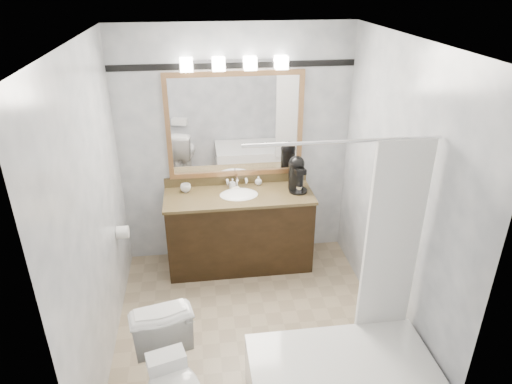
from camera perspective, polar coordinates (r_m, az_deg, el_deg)
room at (r=3.60m, az=-0.65°, el=-1.70°), size 2.42×2.62×2.52m
vanity at (r=4.88m, az=-2.08°, el=-4.59°), size 1.53×0.58×0.97m
mirror at (r=4.69m, az=-2.62°, el=8.28°), size 1.40×0.04×1.10m
vanity_light_bar at (r=4.48m, az=-2.72°, el=15.80°), size 1.02×0.14×0.12m
accent_stripe at (r=4.55m, az=-2.79°, el=15.54°), size 2.40×0.01×0.06m
bathtub at (r=3.61m, az=10.79°, el=-21.74°), size 1.30×0.75×1.96m
tp_roll at (r=4.49m, az=-16.33°, el=-4.84°), size 0.11×0.12×0.12m
tissue_box at (r=2.93m, az=-11.16°, el=-19.96°), size 0.25×0.18×0.09m
coffee_maker at (r=4.73m, az=5.09°, el=2.41°), size 0.19×0.24×0.37m
cup_left at (r=4.78m, az=-8.78°, el=0.50°), size 0.11×0.11×0.08m
soap_bottle_a at (r=4.79m, az=-2.96°, el=1.03°), size 0.06×0.06×0.11m
soap_bottle_b at (r=4.88m, az=0.31°, el=1.45°), size 0.08×0.08×0.10m
soap_bar at (r=4.78m, az=-2.62°, el=0.44°), size 0.10×0.07×0.03m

